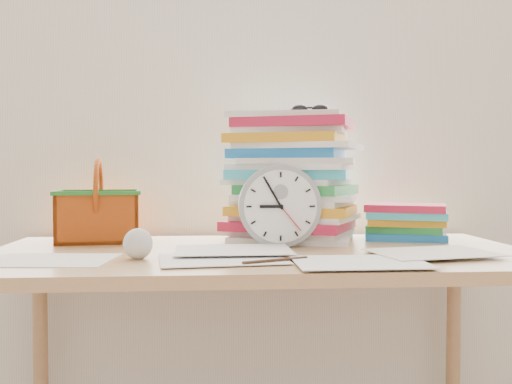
{
  "coord_description": "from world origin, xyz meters",
  "views": [
    {
      "loc": [
        -0.12,
        0.13,
        0.95
      ],
      "look_at": [
        -0.01,
        1.6,
        0.9
      ],
      "focal_mm": 40.0,
      "sensor_mm": 36.0,
      "label": 1
    }
  ],
  "objects": [
    {
      "name": "curtain",
      "position": [
        0.0,
        1.98,
        1.3
      ],
      "size": [
        2.4,
        0.01,
        2.5
      ],
      "primitive_type": "cube",
      "color": "white",
      "rests_on": "room_shell"
    },
    {
      "name": "desk",
      "position": [
        0.0,
        1.6,
        0.68
      ],
      "size": [
        1.4,
        0.7,
        0.75
      ],
      "color": "tan",
      "rests_on": "ground"
    },
    {
      "name": "book_stack",
      "position": [
        0.45,
        1.81,
        0.8
      ],
      "size": [
        0.3,
        0.27,
        0.11
      ],
      "primitive_type": null,
      "rotation": [
        0.0,
        0.0,
        -0.33
      ],
      "color": "white",
      "rests_on": "desk"
    },
    {
      "name": "pen",
      "position": [
        0.02,
        1.38,
        0.76
      ],
      "size": [
        0.15,
        0.08,
        0.01
      ],
      "primitive_type": "cylinder",
      "rotation": [
        0.0,
        1.57,
        0.41
      ],
      "color": "black",
      "rests_on": "desk"
    },
    {
      "name": "paper_stack",
      "position": [
        0.11,
        1.82,
        0.94
      ],
      "size": [
        0.46,
        0.42,
        0.37
      ],
      "primitive_type": null,
      "rotation": [
        0.0,
        0.0,
        -0.38
      ],
      "color": "white",
      "rests_on": "desk"
    },
    {
      "name": "scattered_papers",
      "position": [
        0.0,
        1.6,
        0.76
      ],
      "size": [
        1.26,
        0.42,
        0.02
      ],
      "primitive_type": null,
      "color": "white",
      "rests_on": "desk"
    },
    {
      "name": "sunglasses",
      "position": [
        0.16,
        1.79,
        1.14
      ],
      "size": [
        0.13,
        0.12,
        0.03
      ],
      "primitive_type": null,
      "rotation": [
        0.0,
        0.0,
        -0.12
      ],
      "color": "black",
      "rests_on": "paper_stack"
    },
    {
      "name": "basket",
      "position": [
        -0.45,
        1.82,
        0.87
      ],
      "size": [
        0.26,
        0.21,
        0.24
      ],
      "primitive_type": null,
      "rotation": [
        0.0,
        0.0,
        0.12
      ],
      "color": "#B94E12",
      "rests_on": "desk"
    },
    {
      "name": "clock",
      "position": [
        0.06,
        1.66,
        0.86
      ],
      "size": [
        0.22,
        0.04,
        0.22
      ],
      "primitive_type": "cylinder",
      "rotation": [
        1.57,
        0.0,
        0.0
      ],
      "color": "gray",
      "rests_on": "desk"
    },
    {
      "name": "crumpled_ball",
      "position": [
        -0.3,
        1.48,
        0.79
      ],
      "size": [
        0.07,
        0.07,
        0.07
      ],
      "primitive_type": "sphere",
      "color": "silver",
      "rests_on": "desk"
    }
  ]
}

